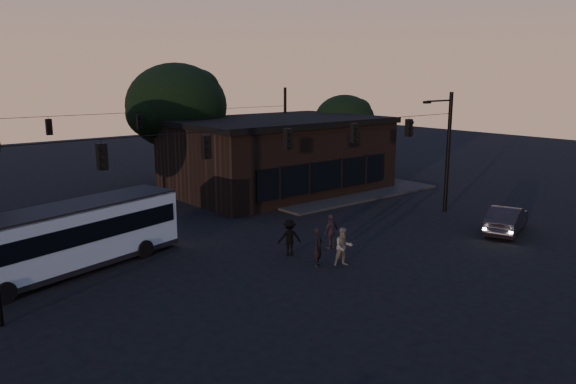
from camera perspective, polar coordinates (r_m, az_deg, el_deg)
ground at (r=24.98m, az=5.94°, el=-8.21°), size 120.00×120.00×0.00m
sidewalk_far_right at (r=42.71m, az=3.80°, el=0.39°), size 14.00×10.00×0.15m
building at (r=41.78m, az=-1.02°, el=3.82°), size 15.40×10.41×5.40m
tree_behind at (r=43.69m, az=-11.26°, el=8.54°), size 7.60×7.60×9.43m
tree_right at (r=49.08m, az=5.75°, el=7.23°), size 5.20×5.20×6.86m
signal_rig_near at (r=26.72m, az=0.00°, el=3.04°), size 26.24×0.30×7.50m
signal_rig_far at (r=40.27m, az=-14.79°, el=5.28°), size 26.24×0.30×7.50m
bus at (r=26.45m, az=-21.29°, el=-4.07°), size 10.76×4.97×2.95m
car at (r=33.09m, az=21.31°, el=-2.60°), size 4.79×2.95×1.49m
pedestrian_a at (r=25.49m, az=3.07°, el=-5.62°), size 0.77×0.67×1.79m
pedestrian_b at (r=25.65m, az=5.64°, el=-5.56°), size 1.06×0.96×1.78m
pedestrian_c at (r=28.07m, az=4.39°, el=-4.02°), size 1.09×0.60×1.76m
pedestrian_d at (r=26.99m, az=0.14°, el=-4.63°), size 1.31×1.10×1.77m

